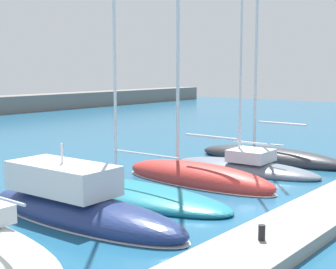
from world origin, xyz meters
name	(u,v)px	position (x,y,z in m)	size (l,w,h in m)	color
ground_plane	(262,208)	(0.00, 0.00, 0.00)	(120.00, 120.00, 0.00)	#1E567A
dock_pier	(319,214)	(0.00, -2.20, 0.20)	(22.89, 2.32, 0.40)	gray
motorboat_navy_second	(77,205)	(-5.19, 4.44, 0.49)	(2.76, 9.09, 2.99)	navy
sailboat_teal_third	(129,193)	(-1.87, 5.08, 0.18)	(3.41, 9.79, 16.51)	#19707F
sailboat_red_fourth	(197,175)	(1.97, 4.37, 0.36)	(2.49, 8.12, 16.68)	#B72D28
sailboat_slate_fifth	(245,166)	(5.66, 3.96, 0.25)	(2.92, 8.11, 14.80)	slate
sailboat_charcoal_sixth	(269,156)	(8.95, 4.29, 0.32)	(2.33, 8.89, 15.00)	#2D2D33
dock_bollard	(262,232)	(-4.19, -2.20, 0.62)	(0.20, 0.20, 0.44)	black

